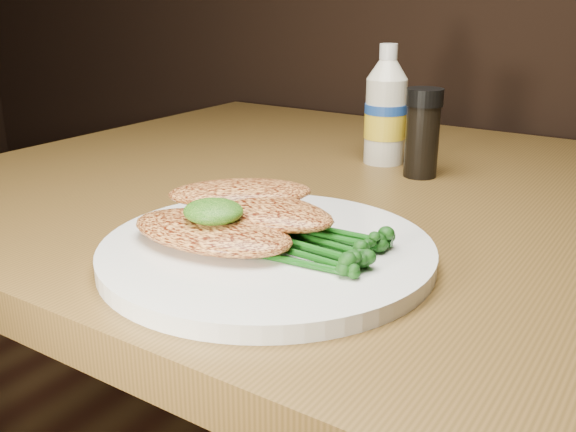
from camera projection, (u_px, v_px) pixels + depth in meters
The scene contains 8 objects.
plate at pixel (267, 251), 0.54m from camera, with size 0.28×0.28×0.01m, color white.
chicken_front at pixel (211, 232), 0.53m from camera, with size 0.15×0.08×0.02m, color #E69549.
chicken_mid at pixel (259, 210), 0.56m from camera, with size 0.15×0.07×0.02m, color #E69549.
chicken_back at pixel (240, 193), 0.59m from camera, with size 0.13×0.07×0.02m, color #E69549.
pesto_front at pixel (213, 211), 0.53m from camera, with size 0.05×0.05×0.02m, color #0A3708.
broccolini_bundle at pixel (318, 240), 0.52m from camera, with size 0.14×0.10×0.02m, color #114A10, non-canonical shape.
mayo_bottle at pixel (386, 105), 0.83m from camera, with size 0.05×0.05×0.15m, color beige, non-canonical shape.
pepper_grinder at pixel (422, 133), 0.77m from camera, with size 0.04×0.04×0.11m, color black, non-canonical shape.
Camera 1 is at (0.22, 0.40, 0.97)m, focal length 40.16 mm.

